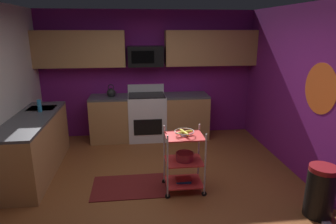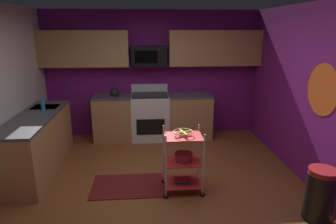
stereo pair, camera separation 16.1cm
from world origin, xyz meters
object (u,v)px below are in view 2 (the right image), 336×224
at_px(rolling_cart, 183,161).
at_px(trash_can, 320,195).
at_px(oven_range, 150,116).
at_px(kettle, 115,92).
at_px(book_stack, 183,180).
at_px(microwave, 149,56).
at_px(mixing_bowl_large, 184,157).
at_px(dish_soap_bottle, 43,105).
at_px(fruit_bowl, 183,132).

xyz_separation_m(rolling_cart, trash_can, (1.55, -0.79, -0.13)).
bearing_deg(oven_range, rolling_cart, -79.08).
xyz_separation_m(kettle, trash_can, (2.67, -2.91, -0.67)).
distance_m(oven_range, rolling_cart, 2.17).
bearing_deg(book_stack, microwave, 100.43).
bearing_deg(trash_can, oven_range, 123.91).
bearing_deg(mixing_bowl_large, kettle, 117.90).
relative_size(oven_range, microwave, 1.57).
distance_m(microwave, mixing_bowl_large, 2.56).
relative_size(microwave, book_stack, 3.09).
bearing_deg(mixing_bowl_large, dish_soap_bottle, 152.86).
bearing_deg(mixing_bowl_large, oven_range, 101.17).
height_order(kettle, trash_can, kettle).
distance_m(dish_soap_bottle, trash_can, 4.28).
height_order(microwave, trash_can, microwave).
distance_m(fruit_bowl, kettle, 2.40).
height_order(oven_range, fruit_bowl, oven_range).
distance_m(rolling_cart, dish_soap_bottle, 2.54).
xyz_separation_m(book_stack, kettle, (-1.11, 2.12, 0.84)).
xyz_separation_m(oven_range, microwave, (-0.00, 0.10, 1.22)).
height_order(mixing_bowl_large, trash_can, trash_can).
relative_size(book_stack, trash_can, 0.34).
bearing_deg(rolling_cart, kettle, 117.69).
bearing_deg(book_stack, kettle, 117.69).
distance_m(rolling_cart, book_stack, 0.30).
relative_size(microwave, trash_can, 1.06).
distance_m(rolling_cart, kettle, 2.46).
xyz_separation_m(fruit_bowl, trash_can, (1.55, -0.79, -0.55)).
xyz_separation_m(microwave, rolling_cart, (0.41, -2.23, -1.25)).
relative_size(fruit_bowl, book_stack, 1.20).
distance_m(kettle, dish_soap_bottle, 1.47).
distance_m(microwave, book_stack, 2.75).
bearing_deg(trash_can, kettle, 132.46).
relative_size(rolling_cart, dish_soap_bottle, 4.57).
relative_size(oven_range, fruit_bowl, 4.04).
xyz_separation_m(oven_range, rolling_cart, (0.41, -2.13, -0.03)).
xyz_separation_m(fruit_bowl, kettle, (-1.11, 2.12, 0.12)).
relative_size(oven_range, book_stack, 4.86).
bearing_deg(mixing_bowl_large, microwave, 100.67).
bearing_deg(book_stack, trash_can, -26.97).
height_order(mixing_bowl_large, book_stack, mixing_bowl_large).
height_order(oven_range, dish_soap_bottle, dish_soap_bottle).
distance_m(microwave, dish_soap_bottle, 2.21).
bearing_deg(rolling_cart, oven_range, 100.92).
relative_size(oven_range, mixing_bowl_large, 4.37).
distance_m(book_stack, dish_soap_bottle, 2.63).
relative_size(book_stack, dish_soap_bottle, 1.13).
xyz_separation_m(fruit_bowl, dish_soap_bottle, (-2.20, 1.14, 0.14)).
relative_size(fruit_bowl, kettle, 1.03).
relative_size(oven_range, rolling_cart, 1.20).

